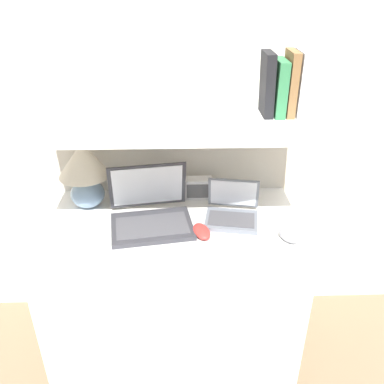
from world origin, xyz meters
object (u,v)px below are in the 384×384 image
at_px(computer_mouse, 202,231).
at_px(second_mouse, 289,236).
at_px(book_green, 279,88).
at_px(router_box, 198,188).
at_px(book_white, 300,83).
at_px(laptop_large, 151,213).
at_px(book_brown, 290,83).
at_px(book_black, 267,84).
at_px(table_lamp, 84,169).
at_px(laptop_small, 232,212).

relative_size(computer_mouse, second_mouse, 1.11).
xyz_separation_m(computer_mouse, book_green, (0.30, 0.17, 0.55)).
relative_size(router_box, book_white, 0.55).
bearing_deg(laptop_large, router_box, 45.68).
distance_m(laptop_large, router_box, 0.30).
bearing_deg(laptop_large, book_green, 7.34).
relative_size(second_mouse, book_green, 0.56).
bearing_deg(laptop_large, book_brown, 6.80).
bearing_deg(book_black, book_green, 0.00).
bearing_deg(book_white, router_box, 158.55).
relative_size(table_lamp, laptop_large, 0.82).
xyz_separation_m(laptop_small, book_white, (0.24, 0.05, 0.55)).
distance_m(book_white, book_green, 0.08).
distance_m(laptop_large, book_brown, 0.77).
height_order(book_brown, book_black, book_brown).
xyz_separation_m(router_box, book_brown, (0.34, -0.15, 0.53)).
height_order(table_lamp, book_brown, book_brown).
bearing_deg(book_green, laptop_large, -172.66).
height_order(second_mouse, book_white, book_white).
distance_m(computer_mouse, second_mouse, 0.35).
bearing_deg(second_mouse, router_box, 134.45).
bearing_deg(laptop_large, second_mouse, -14.23).
bearing_deg(table_lamp, router_box, 7.08).
distance_m(router_box, book_black, 0.61).
xyz_separation_m(computer_mouse, second_mouse, (0.35, -0.04, 0.00)).
bearing_deg(second_mouse, book_white, 81.80).
bearing_deg(second_mouse, book_green, 103.64).
bearing_deg(computer_mouse, book_black, 33.24).
xyz_separation_m(laptop_small, second_mouse, (0.21, -0.16, -0.02)).
relative_size(table_lamp, router_box, 2.34).
bearing_deg(table_lamp, computer_mouse, -26.48).
relative_size(second_mouse, router_box, 0.88).
distance_m(table_lamp, book_black, 0.86).
height_order(second_mouse, router_box, router_box).
height_order(book_white, book_brown, same).
bearing_deg(computer_mouse, book_white, 23.52).
xyz_separation_m(table_lamp, book_brown, (0.85, -0.09, 0.39)).
bearing_deg(book_green, book_white, 0.00).
bearing_deg(book_green, book_black, 180.00).
distance_m(table_lamp, laptop_large, 0.36).
distance_m(book_white, book_black, 0.13).
xyz_separation_m(router_box, book_green, (0.30, -0.15, 0.52)).
height_order(book_white, book_green, book_white).
distance_m(laptop_small, book_brown, 0.58).
distance_m(table_lamp, laptop_small, 0.68).
bearing_deg(computer_mouse, book_brown, 25.94).
xyz_separation_m(computer_mouse, book_black, (0.25, 0.17, 0.56)).
distance_m(table_lamp, second_mouse, 0.93).
bearing_deg(second_mouse, laptop_large, 165.77).
xyz_separation_m(book_white, book_brown, (-0.04, 0.00, -0.00)).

